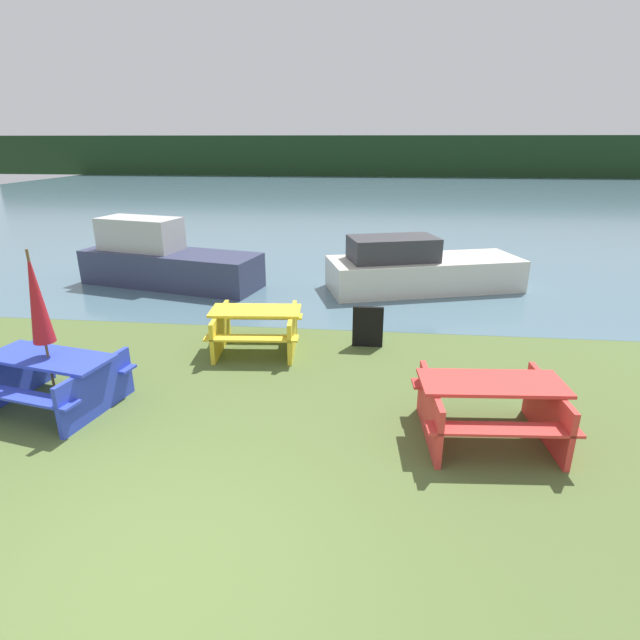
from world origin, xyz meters
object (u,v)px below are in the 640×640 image
boat_second (164,261)px  signboard (368,327)px  picnic_table_yellow (256,326)px  umbrella_crimson (36,298)px  picnic_table_red (489,404)px  boat (419,269)px  picnic_table_blue (52,376)px

boat_second → signboard: boat_second is taller
picnic_table_yellow → umbrella_crimson: size_ratio=0.75×
umbrella_crimson → boat_second: (-0.94, 6.25, -0.97)m
picnic_table_red → picnic_table_yellow: picnic_table_red is taller
picnic_table_yellow → umbrella_crimson: 3.48m
boat → signboard: size_ratio=6.68×
picnic_table_blue → boat: (5.53, 6.47, 0.05)m
picnic_table_blue → umbrella_crimson: size_ratio=0.89×
picnic_table_blue → boat: bearing=49.5°
picnic_table_yellow → signboard: (1.97, 0.36, -0.08)m
picnic_table_red → picnic_table_blue: 5.88m
picnic_table_blue → boat_second: bearing=98.6°
picnic_table_blue → umbrella_crimson: 1.13m
picnic_table_red → umbrella_crimson: (-5.88, 0.20, 1.12)m
umbrella_crimson → picnic_table_blue: bearing=-90.0°
picnic_table_red → picnic_table_blue: (-5.88, 0.20, -0.02)m
picnic_table_red → boat: 6.68m
boat → signboard: 4.02m
picnic_table_blue → signboard: picnic_table_blue is taller
boat → boat_second: size_ratio=1.03×
picnic_table_yellow → signboard: bearing=10.5°
picnic_table_blue → picnic_table_yellow: 3.29m
picnic_table_red → signboard: picnic_table_red is taller
umbrella_crimson → picnic_table_yellow: bearing=43.8°
picnic_table_yellow → boat: (3.16, 4.20, 0.06)m
picnic_table_blue → umbrella_crimson: bearing=90.0°
signboard → picnic_table_yellow: bearing=-169.5°
picnic_table_red → boat: bearing=93.0°
picnic_table_yellow → umbrella_crimson: bearing=-136.2°
picnic_table_blue → boat_second: 6.32m
umbrella_crimson → signboard: bearing=31.3°
picnic_table_red → signboard: size_ratio=2.44×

